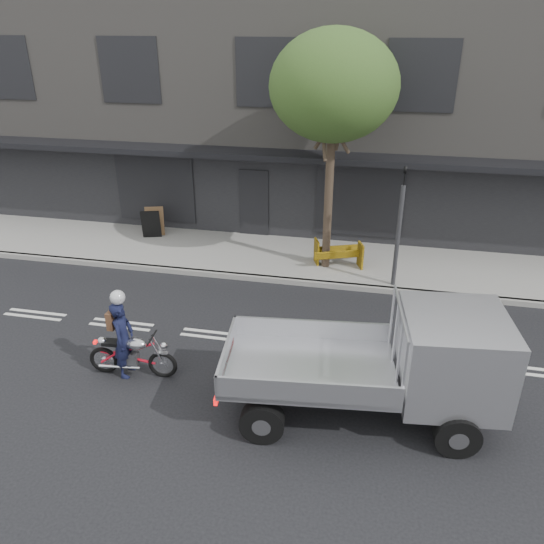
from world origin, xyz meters
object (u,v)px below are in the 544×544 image
(traffic_light_pole, at_px, (398,234))
(rider, at_px, (124,339))
(motorcycle, at_px, (132,354))
(street_tree, at_px, (334,87))
(flatbed_ute, at_px, (425,359))
(construction_barrier, at_px, (338,256))
(sandwich_board, at_px, (151,224))

(traffic_light_pole, bearing_deg, rider, -137.04)
(motorcycle, xyz_separation_m, rider, (-0.15, -0.00, 0.34))
(street_tree, relative_size, flatbed_ute, 1.30)
(traffic_light_pole, relative_size, motorcycle, 1.81)
(rider, height_order, construction_barrier, rider)
(traffic_light_pole, relative_size, sandwich_board, 3.54)
(street_tree, distance_m, rider, 8.27)
(flatbed_ute, distance_m, sandwich_board, 11.15)
(rider, bearing_deg, flatbed_ute, -95.80)
(street_tree, height_order, sandwich_board, street_tree)
(flatbed_ute, distance_m, construction_barrier, 6.50)
(sandwich_board, bearing_deg, rider, -87.49)
(street_tree, distance_m, flatbed_ute, 7.74)
(rider, distance_m, construction_barrier, 7.12)
(flatbed_ute, xyz_separation_m, sandwich_board, (-8.48, 7.20, -0.68))
(traffic_light_pole, height_order, construction_barrier, traffic_light_pole)
(street_tree, bearing_deg, rider, -120.54)
(traffic_light_pole, xyz_separation_m, motorcycle, (-5.40, -5.17, -1.14))
(rider, xyz_separation_m, sandwich_board, (-2.46, 7.04, -0.21))
(street_tree, distance_m, construction_barrier, 4.75)
(rider, bearing_deg, street_tree, -34.81)
(motorcycle, height_order, sandwich_board, sandwich_board)
(sandwich_board, bearing_deg, construction_barrier, -26.59)
(flatbed_ute, xyz_separation_m, construction_barrier, (-2.10, 6.10, -0.78))
(flatbed_ute, relative_size, construction_barrier, 3.69)
(construction_barrier, xyz_separation_m, sandwich_board, (-6.37, 1.11, 0.10))
(flatbed_ute, bearing_deg, street_tree, 105.66)
(traffic_light_pole, relative_size, construction_barrier, 2.49)
(traffic_light_pole, height_order, rider, traffic_light_pole)
(construction_barrier, bearing_deg, traffic_light_pole, -25.19)
(construction_barrier, bearing_deg, motorcycle, -122.34)
(flatbed_ute, relative_size, sandwich_board, 5.26)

